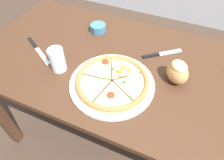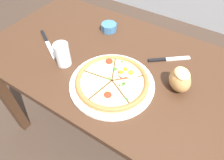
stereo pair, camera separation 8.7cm
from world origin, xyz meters
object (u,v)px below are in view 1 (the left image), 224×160
(ramekin_bowl, at_px, (98,28))
(knife_main, at_px, (162,54))
(dining_table, at_px, (128,79))
(water_glass, at_px, (58,61))
(knife_spare, at_px, (38,50))
(pizza, at_px, (112,82))
(bread_piece_near, at_px, (178,72))

(ramekin_bowl, xyz_separation_m, knife_main, (0.39, -0.05, -0.02))
(dining_table, height_order, water_glass, water_glass)
(knife_spare, bearing_deg, water_glass, 9.72)
(knife_spare, bearing_deg, knife_main, 51.27)
(ramekin_bowl, bearing_deg, pizza, -54.96)
(dining_table, relative_size, ramekin_bowl, 17.11)
(dining_table, height_order, bread_piece_near, bread_piece_near)
(pizza, xyz_separation_m, knife_spare, (-0.45, 0.06, -0.01))
(dining_table, xyz_separation_m, water_glass, (-0.30, -0.16, 0.15))
(dining_table, relative_size, pizza, 4.19)
(knife_main, height_order, water_glass, water_glass)
(knife_spare, bearing_deg, dining_table, 40.76)
(ramekin_bowl, relative_size, knife_spare, 0.40)
(pizza, height_order, knife_spare, pizza)
(knife_main, xyz_separation_m, water_glass, (-0.42, -0.30, 0.05))
(pizza, distance_m, water_glass, 0.27)
(ramekin_bowl, bearing_deg, bread_piece_near, -22.30)
(ramekin_bowl, bearing_deg, water_glass, -95.31)
(bread_piece_near, bearing_deg, knife_main, 123.78)
(pizza, distance_m, knife_main, 0.32)
(dining_table, distance_m, water_glass, 0.37)
(water_glass, bearing_deg, knife_spare, 159.57)
(pizza, xyz_separation_m, ramekin_bowl, (-0.24, 0.34, 0.00))
(ramekin_bowl, distance_m, bread_piece_near, 0.53)
(bread_piece_near, xyz_separation_m, knife_spare, (-0.70, -0.08, -0.05))
(dining_table, xyz_separation_m, knife_main, (0.12, 0.14, 0.11))
(knife_main, bearing_deg, pizza, -156.55)
(dining_table, distance_m, ramekin_bowl, 0.35)
(ramekin_bowl, xyz_separation_m, water_glass, (-0.03, -0.35, 0.03))
(pizza, bearing_deg, ramekin_bowl, 125.04)
(knife_main, bearing_deg, dining_table, -169.78)
(pizza, relative_size, knife_main, 2.12)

